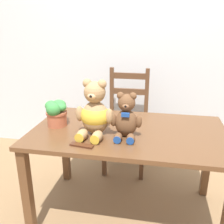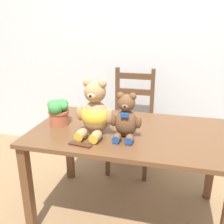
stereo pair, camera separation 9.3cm
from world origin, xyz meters
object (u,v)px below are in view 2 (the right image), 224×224
object	(u,v)px
chocolate_bar	(80,145)
wooden_chair_behind	(132,122)
teddy_bear_right	(126,118)
potted_plant	(58,111)
teddy_bear_left	(95,113)

from	to	relation	value
chocolate_bar	wooden_chair_behind	bearing A→B (deg)	82.05
wooden_chair_behind	teddy_bear_right	bearing A→B (deg)	96.82
potted_plant	teddy_bear_left	bearing A→B (deg)	-16.65
wooden_chair_behind	potted_plant	bearing A→B (deg)	60.13
teddy_bear_right	potted_plant	size ratio (longest dim) A/B	1.50
potted_plant	chocolate_bar	distance (m)	0.42
wooden_chair_behind	teddy_bear_right	size ratio (longest dim) A/B	3.37
teddy_bear_left	chocolate_bar	xyz separation A→B (m)	(-0.03, -0.20, -0.15)
wooden_chair_behind	teddy_bear_left	bearing A→B (deg)	82.45
wooden_chair_behind	potted_plant	size ratio (longest dim) A/B	5.07
teddy_bear_left	potted_plant	bearing A→B (deg)	-12.51
potted_plant	chocolate_bar	bearing A→B (deg)	-46.24
teddy_bear_right	potted_plant	distance (m)	0.54
teddy_bear_right	potted_plant	world-z (taller)	teddy_bear_right
wooden_chair_behind	chocolate_bar	world-z (taller)	wooden_chair_behind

